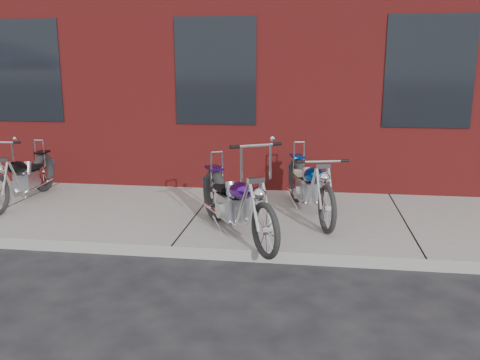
# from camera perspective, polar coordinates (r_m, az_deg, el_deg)

# --- Properties ---
(ground) EXTENTS (120.00, 120.00, 0.00)m
(ground) POSITION_cam_1_polar(r_m,az_deg,el_deg) (6.35, -7.68, -8.66)
(ground) COLOR black
(ground) RESTS_ON ground
(sidewalk) EXTENTS (22.00, 3.00, 0.15)m
(sidewalk) POSITION_cam_1_polar(r_m,az_deg,el_deg) (7.70, -4.70, -4.11)
(sidewalk) COLOR gray
(sidewalk) RESTS_ON ground
(chopper_purple) EXTENTS (1.30, 2.01, 1.29)m
(chopper_purple) POSITION_cam_1_polar(r_m,az_deg,el_deg) (6.50, -0.50, -2.79)
(chopper_purple) COLOR black
(chopper_purple) RESTS_ON sidewalk
(chopper_blue) EXTENTS (0.81, 2.21, 0.99)m
(chopper_blue) POSITION_cam_1_polar(r_m,az_deg,el_deg) (7.49, 7.82, -0.85)
(chopper_blue) COLOR black
(chopper_blue) RESTS_ON sidewalk
(chopper_third) EXTENTS (0.51, 2.10, 1.07)m
(chopper_third) POSITION_cam_1_polar(r_m,az_deg,el_deg) (8.86, -23.09, 0.17)
(chopper_third) COLOR black
(chopper_third) RESTS_ON sidewalk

